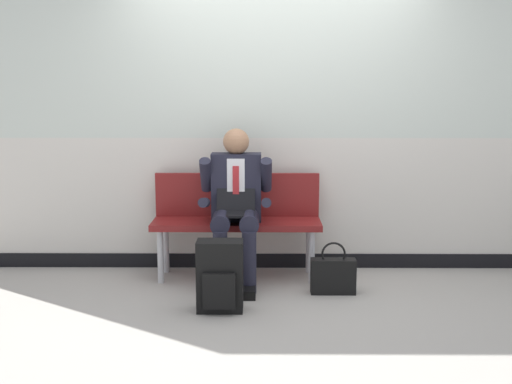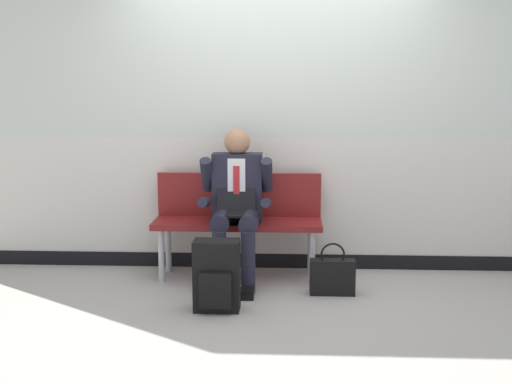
% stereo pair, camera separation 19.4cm
% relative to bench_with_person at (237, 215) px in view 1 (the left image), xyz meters
% --- Properties ---
extents(ground_plane, '(18.00, 18.00, 0.00)m').
position_rel_bench_with_person_xyz_m(ground_plane, '(0.32, -0.50, -0.51)').
color(ground_plane, '#9E9991').
extents(station_wall, '(6.11, 0.14, 2.82)m').
position_rel_bench_with_person_xyz_m(station_wall, '(0.32, 0.28, 0.88)').
color(station_wall, beige).
rests_on(station_wall, ground).
extents(bench_with_person, '(1.37, 0.42, 0.85)m').
position_rel_bench_with_person_xyz_m(bench_with_person, '(0.00, 0.00, 0.00)').
color(bench_with_person, maroon).
rests_on(bench_with_person, ground).
extents(person_seated, '(0.57, 0.70, 1.23)m').
position_rel_bench_with_person_xyz_m(person_seated, '(0.00, -0.19, 0.14)').
color(person_seated, '#1E1E2D').
rests_on(person_seated, ground).
extents(backpack, '(0.32, 0.22, 0.50)m').
position_rel_bench_with_person_xyz_m(backpack, '(-0.09, -0.86, -0.27)').
color(backpack, black).
rests_on(backpack, ground).
extents(handbag, '(0.34, 0.11, 0.40)m').
position_rel_bench_with_person_xyz_m(handbag, '(0.75, -0.47, -0.37)').
color(handbag, black).
rests_on(handbag, ground).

